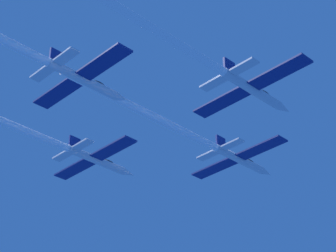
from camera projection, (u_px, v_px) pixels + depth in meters
The scene contains 4 objects.
jet_lead at pixel (197, 138), 81.70m from camera, with size 15.27×36.06×2.53m.
jet_left_wing at pixel (38, 136), 80.51m from camera, with size 15.27×38.24×2.53m.
jet_right_wing at pixel (192, 52), 64.74m from camera, with size 15.27×38.83×2.53m.
jet_slot at pixel (9, 42), 65.02m from camera, with size 15.27×38.69×2.53m.
Camera 1 is at (48.89, -59.81, -40.21)m, focal length 68.85 mm.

